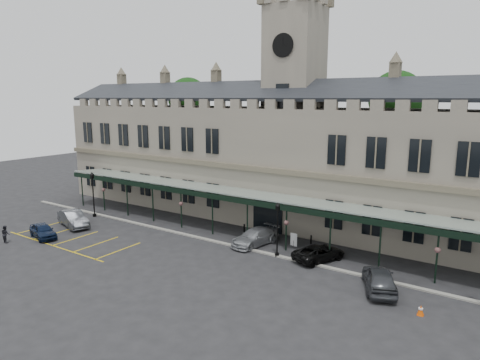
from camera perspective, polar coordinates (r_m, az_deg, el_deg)
The scene contains 20 objects.
ground at distance 34.35m, azimuth -5.70°, elevation -11.48°, with size 140.00×140.00×0.00m, color black.
station_building at distance 45.62m, azimuth 6.95°, elevation 2.54°, with size 60.00×10.36×17.30m.
clock_tower at distance 45.21m, azimuth 7.20°, elevation 10.92°, with size 5.60×5.60×24.80m.
canopy at distance 39.27m, azimuth 1.19°, elevation -4.82°, with size 50.00×4.10×4.30m.
kerb at distance 38.43m, azimuth -0.42°, elevation -8.85°, with size 60.00×0.40×0.12m, color gray.
parking_markings at distance 43.30m, azimuth -21.60°, elevation -7.42°, with size 16.00×6.00×0.01m, color gold, non-canonical shape.
tree_behind_left at distance 65.05m, azimuth -6.92°, elevation 10.65°, with size 6.00×6.00×16.00m.
tree_behind_mid at distance 50.90m, azimuth 20.10°, elevation 10.01°, with size 6.00×6.00×16.00m.
lamp_post_left at distance 49.86m, azimuth -19.02°, elevation -1.30°, with size 0.48×0.48×5.08m.
lamp_post_mid at distance 35.53m, azimuth 5.02°, elevation -5.95°, with size 0.44×0.44×4.68m.
traffic_cone at distance 29.39m, azimuth 22.95°, elevation -15.70°, with size 0.41×0.41×0.66m.
sign_board at distance 38.84m, azimuth 7.18°, elevation -7.91°, with size 0.69×0.12×1.18m.
bollard_left at distance 41.91m, azimuth 0.57°, elevation -6.54°, with size 0.17×0.17×0.96m, color black.
bollard_right at distance 39.57m, azimuth 9.46°, elevation -7.86°, with size 0.15×0.15×0.83m, color black.
car_left_a at distance 44.75m, azimuth -24.79°, elevation -6.17°, with size 1.61×4.00×1.36m, color black.
car_left_b at distance 47.34m, azimuth -21.35°, elevation -4.81°, with size 1.76×5.04×1.66m, color #33353A.
car_taxi at distance 38.83m, azimuth 2.02°, elevation -7.59°, with size 2.06×5.06×1.47m, color #919398.
car_van at distance 35.88m, azimuth 10.48°, elevation -9.52°, with size 2.12×4.59×1.28m, color black.
car_right_a at distance 31.62m, azimuth 18.09°, elevation -12.41°, with size 1.97×4.89×1.67m, color #33353A.
person_b at distance 44.84m, azimuth -28.79°, elevation -6.33°, with size 0.78×0.61×1.60m, color black.
Camera 1 is at (20.36, -24.37, 13.09)m, focal length 32.00 mm.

